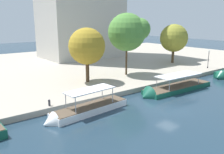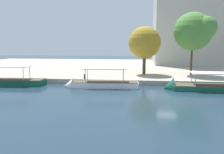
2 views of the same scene
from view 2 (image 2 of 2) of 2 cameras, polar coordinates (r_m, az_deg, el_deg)
ground_plane at (r=29.37m, az=14.06°, el=-4.86°), size 220.00×220.00×0.00m
dock_promenade at (r=64.03m, az=10.21°, el=2.56°), size 120.00×55.00×0.78m
tour_boat_0 at (r=41.07m, az=-26.66°, el=-1.23°), size 13.67×3.45×4.19m
tour_boat_1 at (r=34.58m, az=-3.43°, el=-2.13°), size 11.80×3.52×4.00m
tour_boat_2 at (r=35.23m, az=23.92°, el=-2.65°), size 14.73×3.82×3.95m
mooring_bollard_0 at (r=38.31m, az=-7.11°, el=0.22°), size 0.30×0.30×0.86m
tree_1 at (r=44.24m, az=8.70°, el=8.60°), size 6.31×6.31×9.42m
tree_2 at (r=45.42m, az=20.45°, el=11.00°), size 7.52×7.34×11.99m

